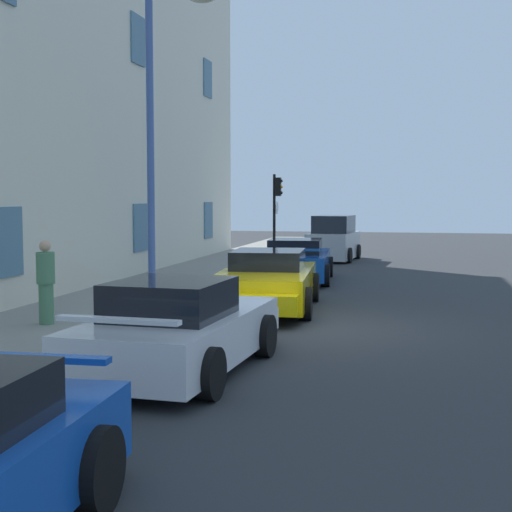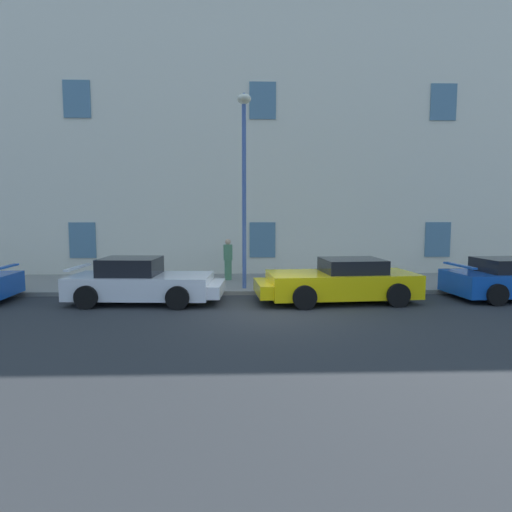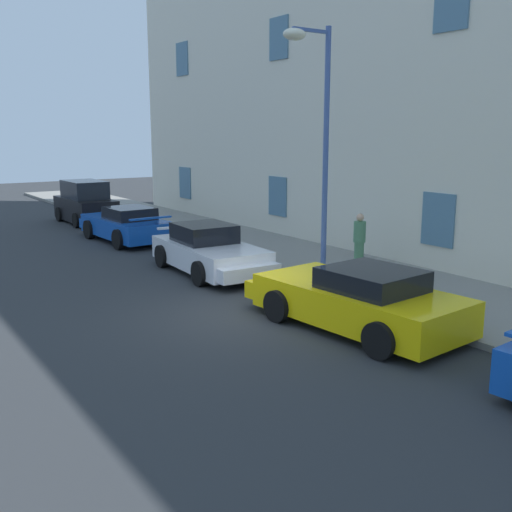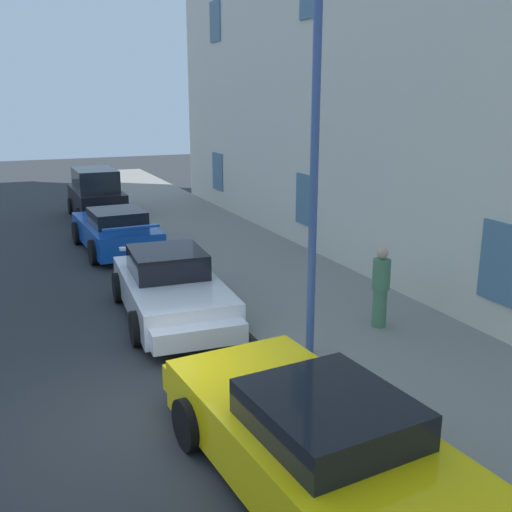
{
  "view_description": "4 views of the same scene",
  "coord_description": "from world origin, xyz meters",
  "px_view_note": "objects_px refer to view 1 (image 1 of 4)",
  "views": [
    {
      "loc": [
        -14.08,
        -2.06,
        2.56
      ],
      "look_at": [
        -0.88,
        0.88,
        1.47
      ],
      "focal_mm": 51.58,
      "sensor_mm": 36.0,
      "label": 1
    },
    {
      "loc": [
        -0.87,
        -11.77,
        2.75
      ],
      "look_at": [
        -0.44,
        1.56,
        1.4
      ],
      "focal_mm": 30.08,
      "sensor_mm": 36.0,
      "label": 2
    },
    {
      "loc": [
        10.79,
        -7.12,
        4.01
      ],
      "look_at": [
        -2.13,
        1.73,
        0.75
      ],
      "focal_mm": 41.76,
      "sensor_mm": 36.0,
      "label": 3
    },
    {
      "loc": [
        7.61,
        -1.74,
        4.52
      ],
      "look_at": [
        -2.01,
        2.46,
        1.69
      ],
      "focal_mm": 41.25,
      "sensor_mm": 36.0,
      "label": 4
    }
  ],
  "objects_px": {
    "sportscar_yellow_flank": "(183,329)",
    "hatchback_parked": "(334,240)",
    "street_lamp": "(170,94)",
    "pedestrian_admiring": "(46,281)",
    "sportscar_tail_end": "(297,262)",
    "traffic_light": "(276,203)",
    "sportscar_white_middle": "(266,284)"
  },
  "relations": [
    {
      "from": "traffic_light",
      "to": "pedestrian_admiring",
      "type": "bearing_deg",
      "value": 171.87
    },
    {
      "from": "sportscar_yellow_flank",
      "to": "street_lamp",
      "type": "bearing_deg",
      "value": 21.94
    },
    {
      "from": "street_lamp",
      "to": "pedestrian_admiring",
      "type": "height_order",
      "value": "street_lamp"
    },
    {
      "from": "sportscar_white_middle",
      "to": "hatchback_parked",
      "type": "distance_m",
      "value": 13.51
    },
    {
      "from": "sportscar_tail_end",
      "to": "pedestrian_admiring",
      "type": "relative_size",
      "value": 2.91
    },
    {
      "from": "street_lamp",
      "to": "pedestrian_admiring",
      "type": "relative_size",
      "value": 3.99
    },
    {
      "from": "sportscar_white_middle",
      "to": "hatchback_parked",
      "type": "relative_size",
      "value": 1.38
    },
    {
      "from": "street_lamp",
      "to": "pedestrian_admiring",
      "type": "xyz_separation_m",
      "value": [
        -0.63,
        2.29,
        -3.53
      ]
    },
    {
      "from": "sportscar_yellow_flank",
      "to": "street_lamp",
      "type": "relative_size",
      "value": 0.74
    },
    {
      "from": "street_lamp",
      "to": "pedestrian_admiring",
      "type": "bearing_deg",
      "value": 105.28
    },
    {
      "from": "traffic_light",
      "to": "hatchback_parked",
      "type": "bearing_deg",
      "value": -23.8
    },
    {
      "from": "sportscar_white_middle",
      "to": "traffic_light",
      "type": "distance_m",
      "value": 10.08
    },
    {
      "from": "sportscar_white_middle",
      "to": "hatchback_parked",
      "type": "xyz_separation_m",
      "value": [
        13.51,
        0.01,
        0.21
      ]
    },
    {
      "from": "sportscar_tail_end",
      "to": "pedestrian_admiring",
      "type": "xyz_separation_m",
      "value": [
        -9.47,
        3.26,
        0.38
      ]
    },
    {
      "from": "sportscar_yellow_flank",
      "to": "traffic_light",
      "type": "height_order",
      "value": "traffic_light"
    },
    {
      "from": "street_lamp",
      "to": "sportscar_tail_end",
      "type": "bearing_deg",
      "value": -6.25
    },
    {
      "from": "sportscar_tail_end",
      "to": "street_lamp",
      "type": "relative_size",
      "value": 0.73
    },
    {
      "from": "sportscar_tail_end",
      "to": "hatchback_parked",
      "type": "bearing_deg",
      "value": -2.09
    },
    {
      "from": "sportscar_yellow_flank",
      "to": "hatchback_parked",
      "type": "relative_size",
      "value": 1.3
    },
    {
      "from": "sportscar_tail_end",
      "to": "hatchback_parked",
      "type": "relative_size",
      "value": 1.28
    },
    {
      "from": "street_lamp",
      "to": "hatchback_parked",
      "type": "bearing_deg",
      "value": -4.34
    },
    {
      "from": "sportscar_yellow_flank",
      "to": "traffic_light",
      "type": "distance_m",
      "value": 15.85
    },
    {
      "from": "traffic_light",
      "to": "street_lamp",
      "type": "height_order",
      "value": "street_lamp"
    },
    {
      "from": "sportscar_tail_end",
      "to": "hatchback_parked",
      "type": "xyz_separation_m",
      "value": [
        7.51,
        -0.27,
        0.23
      ]
    },
    {
      "from": "sportscar_white_middle",
      "to": "street_lamp",
      "type": "distance_m",
      "value": 4.97
    },
    {
      "from": "traffic_light",
      "to": "street_lamp",
      "type": "bearing_deg",
      "value": -178.18
    },
    {
      "from": "sportscar_white_middle",
      "to": "sportscar_tail_end",
      "type": "distance_m",
      "value": 6.01
    },
    {
      "from": "sportscar_tail_end",
      "to": "street_lamp",
      "type": "distance_m",
      "value": 9.71
    },
    {
      "from": "pedestrian_admiring",
      "to": "sportscar_yellow_flank",
      "type": "bearing_deg",
      "value": -124.47
    },
    {
      "from": "sportscar_tail_end",
      "to": "street_lamp",
      "type": "bearing_deg",
      "value": 173.75
    },
    {
      "from": "sportscar_white_middle",
      "to": "traffic_light",
      "type": "height_order",
      "value": "traffic_light"
    },
    {
      "from": "sportscar_yellow_flank",
      "to": "hatchback_parked",
      "type": "height_order",
      "value": "hatchback_parked"
    }
  ]
}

